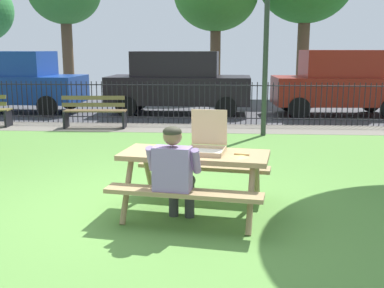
{
  "coord_description": "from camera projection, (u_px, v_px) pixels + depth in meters",
  "views": [
    {
      "loc": [
        1.12,
        -5.78,
        2.02
      ],
      "look_at": [
        0.68,
        0.38,
        0.75
      ],
      "focal_mm": 43.41,
      "sensor_mm": 36.0,
      "label": 1
    }
  ],
  "objects": [
    {
      "name": "picnic_table_foreground",
      "position": [
        195.0,
        166.0,
        5.73
      ],
      "size": [
        2.0,
        1.73,
        0.79
      ],
      "color": "#9F8357",
      "rests_on": "ground"
    },
    {
      "name": "street_asphalt",
      "position": [
        192.0,
        109.0,
        15.81
      ],
      "size": [
        28.0,
        6.35,
        0.01
      ],
      "primitive_type": "cube",
      "color": "#424247"
    },
    {
      "name": "pizza_slice_on_table",
      "position": [
        240.0,
        156.0,
        5.48
      ],
      "size": [
        0.23,
        0.28,
        0.02
      ],
      "color": "#F5D466",
      "rests_on": "picnic_table_foreground"
    },
    {
      "name": "parked_car_left",
      "position": [
        178.0,
        82.0,
        14.47
      ],
      "size": [
        4.44,
        1.99,
        1.94
      ],
      "color": "black",
      "rests_on": "ground"
    },
    {
      "name": "lamp_post_walkway",
      "position": [
        266.0,
        31.0,
        10.55
      ],
      "size": [
        0.28,
        0.28,
        3.94
      ],
      "color": "#2D382D",
      "rests_on": "ground"
    },
    {
      "name": "pizza_box_open",
      "position": [
        207.0,
        142.0,
        5.73
      ],
      "size": [
        0.52,
        0.55,
        0.51
      ],
      "color": "tan",
      "rests_on": "picnic_table_foreground"
    },
    {
      "name": "park_bench_center",
      "position": [
        95.0,
        112.0,
        11.96
      ],
      "size": [
        1.62,
        0.55,
        0.85
      ],
      "color": "brown",
      "rests_on": "ground"
    },
    {
      "name": "adult_at_table",
      "position": [
        175.0,
        171.0,
        5.26
      ],
      "size": [
        0.63,
        0.63,
        1.19
      ],
      "color": "#363636",
      "rests_on": "ground"
    },
    {
      "name": "cobblestone_walkway",
      "position": [
        181.0,
        128.0,
        12.02
      ],
      "size": [
        28.0,
        1.4,
        0.01
      ],
      "primitive_type": "cube",
      "color": "slate"
    },
    {
      "name": "parked_car_far_left",
      "position": [
        12.0,
        81.0,
        14.85
      ],
      "size": [
        4.49,
        2.1,
        1.94
      ],
      "color": "navy",
      "rests_on": "ground"
    },
    {
      "name": "ground",
      "position": [
        154.0,
        177.0,
        7.47
      ],
      "size": [
        28.0,
        10.72,
        0.02
      ],
      "primitive_type": "cube",
      "color": "#5B8E3E"
    },
    {
      "name": "iron_fence_streetside",
      "position": [
        184.0,
        103.0,
        12.59
      ],
      "size": [
        19.59,
        0.03,
        1.15
      ],
      "color": "black",
      "rests_on": "ground"
    },
    {
      "name": "parked_car_center",
      "position": [
        339.0,
        82.0,
        14.12
      ],
      "size": [
        3.97,
        1.96,
        1.98
      ],
      "color": "maroon",
      "rests_on": "ground"
    }
  ]
}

